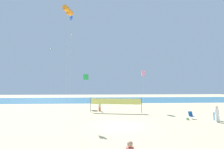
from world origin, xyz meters
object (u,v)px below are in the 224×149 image
(beachgoer_sage_shirt, at_px, (100,106))
(kite_pink_box, at_px, (143,73))
(kite_lime_diamond, at_px, (52,51))
(kite_blue_delta, at_px, (70,18))
(folding_beach_chair, at_px, (191,115))
(trash_barrel, at_px, (216,116))
(volleyball_net, at_px, (116,102))
(kite_green_box, at_px, (86,77))
(beachgoer_white_shirt, at_px, (217,113))
(beach_handbag, at_px, (188,119))
(kite_yellow_diamond, at_px, (71,38))
(kite_orange_tube, at_px, (68,11))

(beachgoer_sage_shirt, distance_m, kite_pink_box, 9.71)
(kite_lime_diamond, relative_size, kite_blue_delta, 0.73)
(beachgoer_sage_shirt, distance_m, folding_beach_chair, 13.63)
(beachgoer_sage_shirt, distance_m, trash_barrel, 16.35)
(volleyball_net, bearing_deg, beachgoer_sage_shirt, 150.44)
(folding_beach_chair, xyz_separation_m, kite_green_box, (-14.86, 12.50, 5.60))
(kite_lime_diamond, distance_m, kite_blue_delta, 9.40)
(beachgoer_white_shirt, xyz_separation_m, kite_pink_box, (-5.93, 9.91, 5.52))
(beach_handbag, xyz_separation_m, kite_green_box, (-14.02, 13.11, 5.94))
(trash_barrel, xyz_separation_m, beach_handbag, (-3.32, 0.53, -0.34))
(beachgoer_sage_shirt, xyz_separation_m, kite_lime_diamond, (-11.01, 8.19, 11.24))
(kite_lime_diamond, height_order, kite_yellow_diamond, kite_yellow_diamond)
(folding_beach_chair, bearing_deg, beachgoer_sage_shirt, 155.05)
(volleyball_net, bearing_deg, kite_blue_delta, 156.06)
(kite_green_box, bearing_deg, beach_handbag, -43.07)
(volleyball_net, bearing_deg, trash_barrel, -28.58)
(trash_barrel, height_order, volleyball_net, volleyball_net)
(trash_barrel, relative_size, kite_lime_diamond, 0.07)
(folding_beach_chair, distance_m, kite_pink_box, 10.74)
(beach_handbag, height_order, kite_pink_box, kite_pink_box)
(volleyball_net, height_order, kite_lime_diamond, kite_lime_diamond)
(folding_beach_chair, distance_m, trash_barrel, 2.73)
(folding_beach_chair, xyz_separation_m, kite_orange_tube, (-15.97, 0.38, 13.59))
(beach_handbag, distance_m, kite_orange_tube, 20.59)
(kite_lime_diamond, bearing_deg, kite_pink_box, -20.37)
(beachgoer_sage_shirt, height_order, trash_barrel, beachgoer_sage_shirt)
(kite_orange_tube, bearing_deg, kite_blue_delta, 100.37)
(kite_green_box, bearing_deg, kite_blue_delta, -126.97)
(beachgoer_white_shirt, xyz_separation_m, volleyball_net, (-11.19, 7.26, 0.64))
(trash_barrel, height_order, kite_yellow_diamond, kite_yellow_diamond)
(kite_yellow_diamond, distance_m, kite_blue_delta, 6.63)
(kite_pink_box, height_order, kite_orange_tube, kite_orange_tube)
(folding_beach_chair, bearing_deg, volleyball_net, 155.04)
(kite_orange_tube, bearing_deg, kite_lime_diamond, 115.34)
(kite_blue_delta, xyz_separation_m, kite_green_box, (2.68, 3.56, -11.00))
(kite_green_box, height_order, kite_orange_tube, kite_orange_tube)
(kite_lime_diamond, height_order, kite_pink_box, kite_lime_diamond)
(beachgoer_white_shirt, height_order, folding_beach_chair, beachgoer_white_shirt)
(beachgoer_white_shirt, xyz_separation_m, trash_barrel, (0.57, 0.86, -0.53))
(kite_yellow_diamond, bearing_deg, beachgoer_sage_shirt, -51.50)
(beachgoer_sage_shirt, distance_m, kite_green_box, 8.31)
(volleyball_net, distance_m, kite_green_box, 10.15)
(volleyball_net, distance_m, beach_handbag, 10.39)
(kite_green_box, bearing_deg, kite_yellow_diamond, 144.11)
(kite_blue_delta, height_order, kite_green_box, kite_blue_delta)
(kite_pink_box, bearing_deg, volleyball_net, -153.27)
(kite_orange_tube, bearing_deg, kite_green_box, 84.75)
(folding_beach_chair, relative_size, trash_barrel, 0.95)
(trash_barrel, relative_size, beach_handbag, 2.98)
(volleyball_net, height_order, kite_blue_delta, kite_blue_delta)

